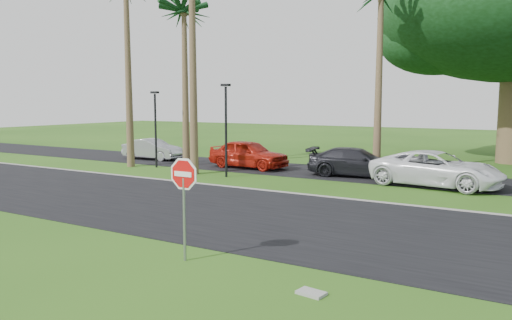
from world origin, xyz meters
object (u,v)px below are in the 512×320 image
Objects in this scene: car_dark at (357,162)px; car_minivan at (437,169)px; stop_sign_near at (184,188)px; car_red at (249,154)px; car_silver at (152,149)px.

car_dark is 0.87× the size of car_minivan.
stop_sign_near is 0.56× the size of car_red.
stop_sign_near reaches higher than car_red.
car_minivan is at bearing -114.60° from car_dark.
car_red is 0.83× the size of car_minivan.
car_dark is (6.33, 0.08, -0.09)m from car_red.
car_minivan is at bearing -92.10° from car_red.
car_minivan is at bearing -98.29° from car_silver.
stop_sign_near is 0.46× the size of car_minivan.
car_dark is at bearing -85.60° from car_red.
car_silver is at bearing 134.10° from stop_sign_near.
car_dark is (-0.91, 14.95, -1.06)m from stop_sign_near.
car_silver is 0.71× the size of car_minivan.
car_minivan is (17.95, -1.44, 0.12)m from car_silver.
car_minivan is (10.40, -1.05, -0.01)m from car_red.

